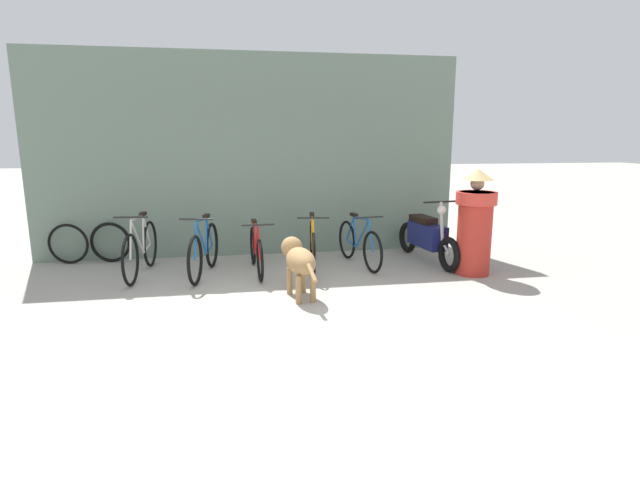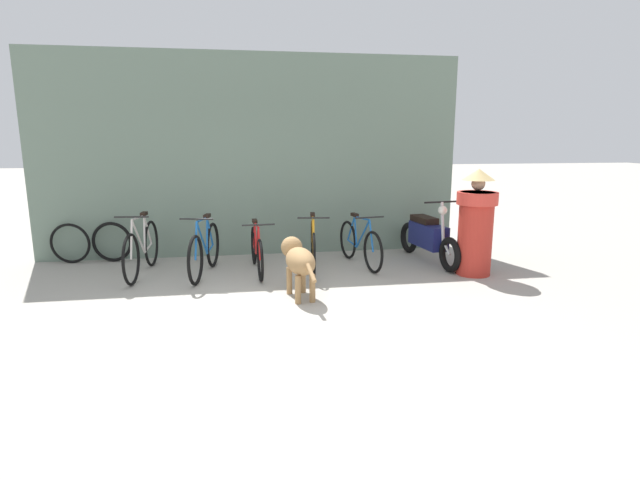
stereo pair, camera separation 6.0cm
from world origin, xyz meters
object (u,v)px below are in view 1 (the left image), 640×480
(motorcycle, at_px, (427,237))
(bicycle_4, at_px, (359,244))
(bicycle_1, at_px, (204,251))
(bicycle_0, at_px, (141,250))
(person_in_robes, at_px, (475,222))
(stray_dog, at_px, (299,260))
(spare_tire_right, at_px, (68,244))
(bicycle_3, at_px, (312,246))
(bicycle_2, at_px, (256,251))
(spare_tire_left, at_px, (110,242))

(motorcycle, bearing_deg, bicycle_4, -94.85)
(bicycle_1, height_order, bicycle_4, bicycle_1)
(bicycle_0, relative_size, person_in_robes, 1.14)
(stray_dog, relative_size, spare_tire_right, 1.85)
(person_in_robes, bearing_deg, motorcycle, -67.25)
(bicycle_3, bearing_deg, person_in_robes, 80.79)
(bicycle_3, xyz_separation_m, stray_dog, (-0.38, -1.27, 0.11))
(bicycle_2, height_order, motorcycle, motorcycle)
(stray_dog, height_order, spare_tire_left, stray_dog)
(motorcycle, distance_m, person_in_robes, 0.98)
(bicycle_0, bearing_deg, motorcycle, 96.39)
(stray_dog, distance_m, spare_tire_left, 3.56)
(bicycle_2, relative_size, spare_tire_left, 2.45)
(person_in_robes, xyz_separation_m, spare_tire_left, (-5.41, 1.65, -0.45))
(motorcycle, relative_size, spare_tire_right, 2.90)
(bicycle_4, bearing_deg, spare_tire_left, -112.85)
(bicycle_3, height_order, spare_tire_right, bicycle_3)
(bicycle_3, height_order, motorcycle, motorcycle)
(bicycle_0, height_order, person_in_robes, person_in_robes)
(bicycle_3, height_order, stray_dog, bicycle_3)
(bicycle_2, bearing_deg, bicycle_1, -89.86)
(bicycle_1, bearing_deg, spare_tire_right, -105.20)
(person_in_robes, height_order, spare_tire_left, person_in_robes)
(bicycle_2, distance_m, motorcycle, 2.76)
(bicycle_1, relative_size, motorcycle, 0.88)
(bicycle_4, distance_m, spare_tire_left, 3.98)
(motorcycle, xyz_separation_m, stray_dog, (-2.27, -1.43, 0.07))
(bicycle_3, distance_m, spare_tire_left, 3.28)
(bicycle_0, height_order, spare_tire_left, bicycle_0)
(bicycle_1, relative_size, bicycle_2, 1.03)
(bicycle_0, relative_size, bicycle_4, 1.11)
(person_in_robes, bearing_deg, stray_dog, 10.45)
(bicycle_0, distance_m, spare_tire_left, 1.09)
(bicycle_3, xyz_separation_m, bicycle_4, (0.76, 0.11, -0.02))
(bicycle_4, xyz_separation_m, spare_tire_left, (-3.89, 0.87, -0.02))
(bicycle_4, bearing_deg, motorcycle, 82.15)
(bicycle_4, bearing_deg, bicycle_0, -99.85)
(bicycle_3, relative_size, spare_tire_right, 2.60)
(bicycle_2, relative_size, stray_dog, 1.33)
(person_in_robes, height_order, spare_tire_right, person_in_robes)
(bicycle_1, xyz_separation_m, person_in_robes, (3.89, -0.59, 0.40))
(motorcycle, distance_m, spare_tire_right, 5.72)
(motorcycle, relative_size, person_in_robes, 1.22)
(spare_tire_left, bearing_deg, bicycle_4, -12.63)
(motorcycle, height_order, spare_tire_left, motorcycle)
(motorcycle, bearing_deg, spare_tire_right, -105.52)
(bicycle_2, xyz_separation_m, stray_dog, (0.48, -1.23, 0.15))
(motorcycle, height_order, spare_tire_right, motorcycle)
(bicycle_1, bearing_deg, bicycle_3, 103.87)
(bicycle_0, distance_m, bicycle_1, 0.92)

